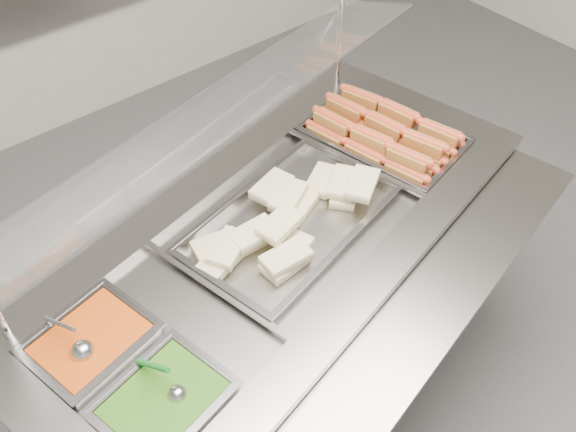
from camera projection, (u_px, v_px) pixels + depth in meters
steam_counter at (280, 313)px, 2.20m from camera, size 1.86×1.11×0.83m
tray_rail at (414, 320)px, 1.73m from camera, size 1.67×0.67×0.05m
sneeze_guard at (220, 112)px, 1.75m from camera, size 1.55×0.58×0.41m
pan_hotdogs at (382, 143)px, 2.25m from camera, size 0.41×0.56×0.09m
pan_wraps at (290, 225)px, 1.95m from camera, size 0.69×0.49×0.06m
pan_beans at (93, 347)px, 1.66m from camera, size 0.32×0.27×0.09m
pan_peas at (166, 406)px, 1.54m from camera, size 0.32×0.27×0.09m
hotdogs_in_buns at (384, 135)px, 2.20m from camera, size 0.37×0.51×0.11m
tortilla_wraps at (285, 221)px, 1.91m from camera, size 0.65×0.35×0.09m
ladle at (81, 350)px, 1.60m from camera, size 0.07×0.18×0.13m
serving_spoon at (173, 389)px, 1.52m from camera, size 0.06×0.16×0.13m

